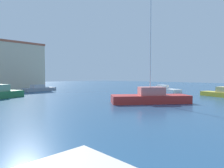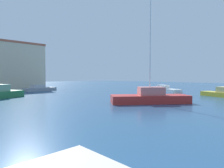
{
  "view_description": "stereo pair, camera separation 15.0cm",
  "coord_description": "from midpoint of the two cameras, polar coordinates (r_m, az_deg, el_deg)",
  "views": [
    {
      "loc": [
        -0.62,
        -5.19,
        3.0
      ],
      "look_at": [
        20.95,
        16.58,
        1.79
      ],
      "focal_mm": 30.95,
      "sensor_mm": 36.0,
      "label": 1
    },
    {
      "loc": [
        -0.51,
        -5.29,
        3.0
      ],
      "look_at": [
        20.95,
        16.58,
        1.79
      ],
      "focal_mm": 30.95,
      "sensor_mm": 36.0,
      "label": 2
    }
  ],
  "objects": [
    {
      "name": "motorboat_grey_mid_harbor",
      "position": [
        42.54,
        -20.78,
        -1.29
      ],
      "size": [
        6.88,
        3.28,
        1.32
      ],
      "color": "gray",
      "rests_on": "water"
    },
    {
      "name": "motorboat_white_behind_lamppost",
      "position": [
        39.79,
        14.73,
        -1.53
      ],
      "size": [
        4.83,
        8.28,
        1.28
      ],
      "color": "white",
      "rests_on": "water"
    },
    {
      "name": "water",
      "position": [
        29.8,
        -13.05,
        -3.57
      ],
      "size": [
        160.0,
        160.0,
        0.0
      ],
      "primitive_type": "plane",
      "color": "navy",
      "rests_on": "ground"
    },
    {
      "name": "sailboat_red_far_right",
      "position": [
        22.28,
        11.06,
        -3.82
      ],
      "size": [
        8.48,
        7.49,
        14.35
      ],
      "color": "#B22823",
      "rests_on": "water"
    },
    {
      "name": "harbor_office",
      "position": [
        52.1,
        -27.31,
        4.87
      ],
      "size": [
        13.78,
        5.51,
        11.18
      ],
      "color": "beige",
      "rests_on": "ground"
    }
  ]
}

